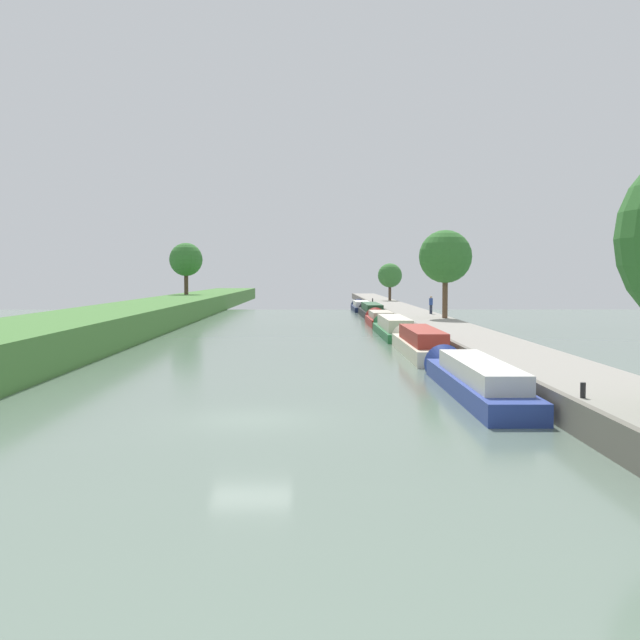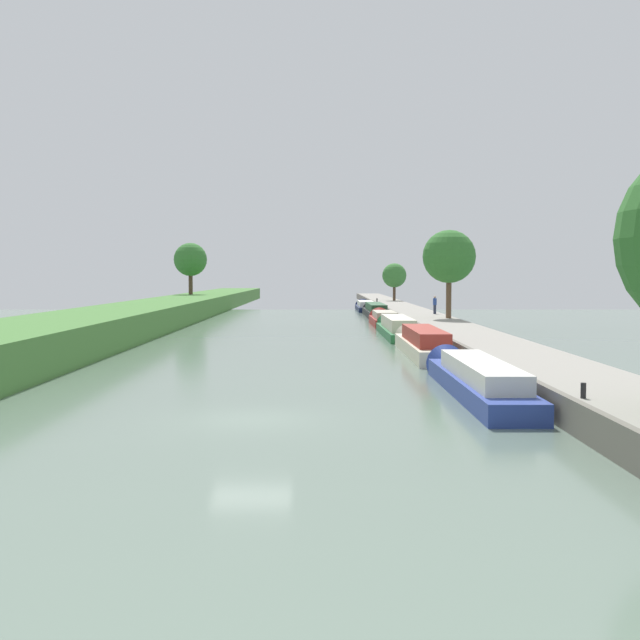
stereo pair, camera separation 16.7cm
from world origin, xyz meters
TOP-DOWN VIEW (x-y plane):
  - ground_plane at (0.00, 0.00)m, footprint 160.00×160.00m
  - right_towpath at (11.53, 0.00)m, footprint 4.06×260.00m
  - stone_quay at (9.37, 0.00)m, footprint 0.25×260.00m
  - narrowboat_blue at (8.06, 5.60)m, footprint 1.94×14.08m
  - narrowboat_cream at (7.95, 20.53)m, footprint 1.99×13.70m
  - narrowboat_green at (7.83, 34.88)m, footprint 2.07×14.97m
  - narrowboat_red at (7.91, 47.71)m, footprint 2.18×10.37m
  - narrowboat_black at (8.11, 61.69)m, footprint 1.98×16.49m
  - narrowboat_navy at (7.92, 77.29)m, footprint 2.19×12.49m
  - tree_rightbank_midnear at (12.80, 41.19)m, footprint 4.38×4.38m
  - tree_rightbank_midfar at (12.55, 87.04)m, footprint 3.39×3.39m
  - tree_leftbank_downstream at (-14.87, 80.28)m, footprint 4.36×4.36m
  - person_walking at (12.69, 48.43)m, footprint 0.34×0.34m
  - mooring_bollard_near at (9.80, -1.80)m, footprint 0.16×0.16m
  - mooring_bollard_far at (9.80, 82.24)m, footprint 0.16×0.16m

SIDE VIEW (x-z plane):
  - ground_plane at x=0.00m, z-range 0.00..0.00m
  - right_towpath at x=11.53m, z-range 0.00..0.95m
  - narrowboat_navy at x=7.92m, z-range -0.55..1.53m
  - stone_quay at x=9.37m, z-range 0.00..1.00m
  - narrowboat_red at x=7.91m, z-range -0.52..1.55m
  - narrowboat_blue at x=8.06m, z-range -0.40..1.54m
  - narrowboat_green at x=7.83m, z-range -0.49..1.66m
  - narrowboat_black at x=8.11m, z-range -0.42..1.65m
  - narrowboat_cream at x=7.95m, z-range -0.42..1.70m
  - mooring_bollard_near at x=9.80m, z-range 0.95..1.40m
  - mooring_bollard_far at x=9.80m, z-range 0.95..1.40m
  - person_walking at x=12.69m, z-range 1.00..2.66m
  - tree_rightbank_midfar at x=12.55m, z-range 1.84..7.06m
  - tree_rightbank_midnear at x=12.80m, z-range 2.38..9.67m
  - tree_leftbank_downstream at x=-14.87m, z-range 3.15..9.91m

